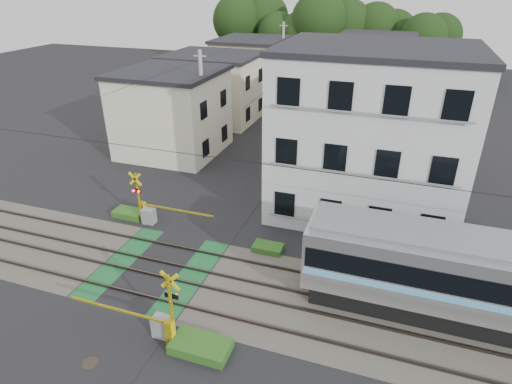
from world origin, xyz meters
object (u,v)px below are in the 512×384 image
at_px(pedestrian, 297,105).
at_px(manhole_cover, 90,363).
at_px(crossing_signal_far, 147,211).
at_px(apartment_block, 370,132).
at_px(crossing_signal_near, 163,323).

height_order(pedestrian, manhole_cover, pedestrian).
height_order(crossing_signal_far, apartment_block, apartment_block).
bearing_deg(crossing_signal_far, manhole_cover, -70.52).
bearing_deg(pedestrian, crossing_signal_near, 114.76).
distance_m(crossing_signal_near, pedestrian, 30.87).
xyz_separation_m(crossing_signal_near, crossing_signal_far, (-5.17, 7.31, 0.00)).
bearing_deg(manhole_cover, crossing_signal_far, 109.48).
bearing_deg(crossing_signal_far, crossing_signal_near, -54.71).
bearing_deg(apartment_block, pedestrian, 115.42).
bearing_deg(apartment_block, crossing_signal_near, -114.22).
xyz_separation_m(pedestrian, manhole_cover, (0.57, -32.75, -0.94)).
distance_m(apartment_block, pedestrian, 19.86).
bearing_deg(crossing_signal_near, crossing_signal_far, 125.29).
height_order(crossing_signal_near, crossing_signal_far, same).
height_order(crossing_signal_far, manhole_cover, crossing_signal_far).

